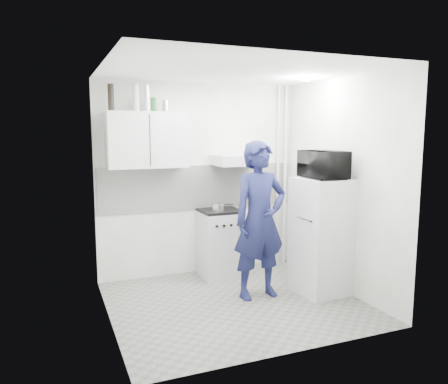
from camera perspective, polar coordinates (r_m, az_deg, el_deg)
name	(u,v)px	position (r m, az deg, el deg)	size (l,w,h in m)	color
floor	(235,303)	(5.19, 1.47, -14.24)	(2.80, 2.80, 0.00)	#55564D
ceiling	(236,71)	(4.85, 1.58, 15.55)	(2.80, 2.80, 0.00)	white
wall_back	(199,180)	(6.01, -3.24, 1.64)	(2.80, 2.80, 0.00)	white
wall_left	(106,198)	(4.48, -15.12, -0.77)	(2.60, 2.60, 0.00)	white
wall_right	(340,185)	(5.55, 14.90, 0.87)	(2.60, 2.60, 0.00)	white
person	(260,220)	(5.13, 4.69, -3.68)	(0.68, 0.44, 1.85)	#161941
stove	(220,243)	(6.00, -0.56, -6.73)	(0.55, 0.55, 0.88)	beige
fridge	(321,236)	(5.42, 12.61, -5.64)	(0.58, 0.58, 1.40)	silver
stove_top	(220,211)	(5.90, -0.56, -2.45)	(0.53, 0.53, 0.03)	black
saucepan	(218,207)	(5.82, -0.80, -1.98)	(0.16, 0.16, 0.09)	silver
microwave	(324,165)	(5.29, 12.89, 3.52)	(0.40, 0.59, 0.33)	black
bottle_a	(111,97)	(5.54, -14.55, 11.87)	(0.08, 0.08, 0.32)	black
bottle_c	(136,98)	(5.59, -11.43, 11.96)	(0.08, 0.08, 0.33)	#B2B7BC
bottle_d	(147,98)	(5.62, -10.02, 11.96)	(0.07, 0.07, 0.33)	silver
canister_a	(154,105)	(5.63, -9.17, 11.19)	(0.07, 0.07, 0.17)	#144C1E
canister_b	(165,106)	(5.67, -7.66, 11.05)	(0.08, 0.08, 0.14)	silver
upper_cabinet	(147,140)	(5.60, -10.03, 6.72)	(1.00, 0.35, 0.70)	silver
range_hood	(237,160)	(5.91, 1.67, 4.17)	(0.60, 0.50, 0.14)	beige
backsplash	(200,187)	(6.00, -3.18, 0.67)	(2.74, 0.03, 0.60)	white
pipe_a	(285,176)	(6.47, 7.97, 2.02)	(0.05, 0.05, 2.60)	beige
pipe_b	(278,177)	(6.41, 7.04, 1.99)	(0.04, 0.04, 2.60)	beige
ceiling_spot_fixture	(306,80)	(5.49, 10.64, 14.22)	(0.10, 0.10, 0.02)	white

